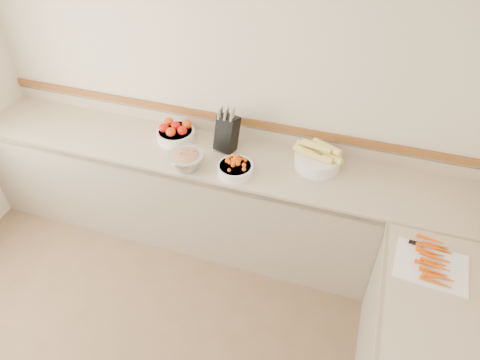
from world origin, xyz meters
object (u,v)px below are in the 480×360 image
(knife_block, at_px, (227,132))
(corn_bowl, at_px, (318,158))
(cherry_tomato_bowl, at_px, (235,168))
(tomato_bowl, at_px, (175,132))
(cutting_board, at_px, (432,263))
(rhubarb_bowl, at_px, (186,160))

(knife_block, height_order, corn_bowl, knife_block)
(cherry_tomato_bowl, bearing_deg, tomato_bowl, 156.35)
(cutting_board, bearing_deg, corn_bowl, 138.44)
(corn_bowl, height_order, cutting_board, corn_bowl)
(knife_block, xyz_separation_m, rhubarb_bowl, (-0.20, -0.33, -0.07))
(corn_bowl, bearing_deg, cutting_board, -41.56)
(knife_block, xyz_separation_m, cherry_tomato_bowl, (0.16, -0.27, -0.10))
(corn_bowl, bearing_deg, cherry_tomato_bowl, -154.40)
(cherry_tomato_bowl, bearing_deg, corn_bowl, 25.60)
(tomato_bowl, height_order, rhubarb_bowl, rhubarb_bowl)
(knife_block, xyz_separation_m, cutting_board, (1.52, -0.72, -0.13))
(knife_block, height_order, cutting_board, knife_block)
(corn_bowl, relative_size, rhubarb_bowl, 1.42)
(knife_block, xyz_separation_m, corn_bowl, (0.72, -0.00, -0.07))
(tomato_bowl, relative_size, cherry_tomato_bowl, 1.15)
(corn_bowl, height_order, rhubarb_bowl, corn_bowl)
(knife_block, bearing_deg, rhubarb_bowl, -121.37)
(tomato_bowl, distance_m, cutting_board, 2.09)
(knife_block, distance_m, rhubarb_bowl, 0.39)
(tomato_bowl, bearing_deg, cutting_board, -19.89)
(tomato_bowl, relative_size, corn_bowl, 0.81)
(cherry_tomato_bowl, xyz_separation_m, cutting_board, (1.36, -0.45, -0.03))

